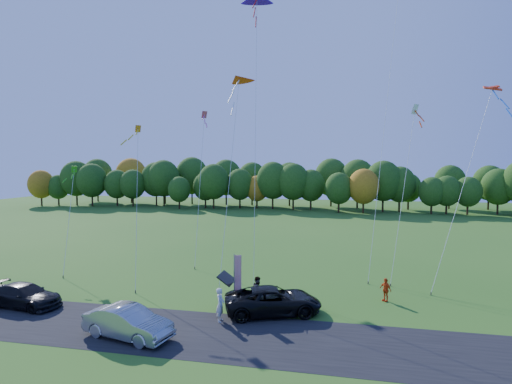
% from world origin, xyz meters
% --- Properties ---
extents(ground, '(160.00, 160.00, 0.00)m').
position_xyz_m(ground, '(0.00, 0.00, 0.00)').
color(ground, '#275B18').
extents(asphalt_strip, '(90.00, 6.00, 0.01)m').
position_xyz_m(asphalt_strip, '(0.00, -4.00, 0.01)').
color(asphalt_strip, black).
rests_on(asphalt_strip, ground).
extents(tree_line, '(116.00, 12.00, 10.00)m').
position_xyz_m(tree_line, '(0.00, 55.00, 0.00)').
color(tree_line, '#1E4711').
rests_on(tree_line, ground).
extents(black_suv, '(6.46, 4.52, 1.64)m').
position_xyz_m(black_suv, '(2.38, -0.37, 0.82)').
color(black_suv, black).
rests_on(black_suv, ground).
extents(silver_sedan, '(5.20, 2.79, 1.63)m').
position_xyz_m(silver_sedan, '(-4.57, -5.25, 0.81)').
color(silver_sedan, '#A2A3A7').
rests_on(silver_sedan, ground).
extents(dark_truck_a, '(5.18, 2.60, 1.45)m').
position_xyz_m(dark_truck_a, '(-13.46, -2.37, 0.72)').
color(dark_truck_a, black).
rests_on(dark_truck_a, ground).
extents(person_tailgate_a, '(0.51, 0.74, 1.96)m').
position_xyz_m(person_tailgate_a, '(-0.45, -2.16, 0.98)').
color(person_tailgate_a, silver).
rests_on(person_tailgate_a, ground).
extents(person_tailgate_b, '(0.91, 1.05, 1.84)m').
position_xyz_m(person_tailgate_b, '(1.16, 1.01, 0.92)').
color(person_tailgate_b, gray).
rests_on(person_tailgate_b, ground).
extents(person_east, '(0.90, 0.93, 1.56)m').
position_xyz_m(person_east, '(9.37, 3.34, 0.78)').
color(person_east, '#E04915').
rests_on(person_east, ground).
extents(feather_flag, '(0.47, 0.17, 3.56)m').
position_xyz_m(feather_flag, '(0.05, -0.19, 2.17)').
color(feather_flag, '#999999').
rests_on(feather_flag, ground).
extents(kite_delta_blue, '(3.09, 9.77, 26.16)m').
position_xyz_m(kite_delta_blue, '(-0.72, 9.27, 13.23)').
color(kite_delta_blue, '#4C3F33').
rests_on(kite_delta_blue, ground).
extents(kite_parafoil_orange, '(5.50, 12.48, 28.55)m').
position_xyz_m(kite_parafoil_orange, '(10.23, 12.95, 14.08)').
color(kite_parafoil_orange, '#4C3F33').
rests_on(kite_parafoil_orange, ground).
extents(kite_delta_red, '(2.63, 10.84, 18.19)m').
position_xyz_m(kite_delta_red, '(-2.19, 6.76, 9.29)').
color(kite_delta_red, '#4C3F33').
rests_on(kite_delta_red, ground).
extents(kite_parafoil_rainbow, '(7.09, 7.25, 15.79)m').
position_xyz_m(kite_parafoil_rainbow, '(15.51, 8.65, 7.78)').
color(kite_parafoil_rainbow, '#4C3F33').
rests_on(kite_parafoil_rainbow, ground).
extents(kite_diamond_yellow, '(3.38, 6.74, 12.76)m').
position_xyz_m(kite_diamond_yellow, '(-9.25, 4.62, 6.20)').
color(kite_diamond_yellow, '#4C3F33').
rests_on(kite_diamond_yellow, ground).
extents(kite_diamond_green, '(3.41, 6.27, 9.29)m').
position_xyz_m(kite_diamond_green, '(-16.84, 6.68, 4.44)').
color(kite_diamond_green, '#4C3F33').
rests_on(kite_diamond_green, ground).
extents(kite_diamond_white, '(3.01, 5.73, 14.55)m').
position_xyz_m(kite_diamond_white, '(11.28, 9.35, 7.03)').
color(kite_diamond_white, '#4C3F33').
rests_on(kite_diamond_white, ground).
extents(kite_diamond_pink, '(2.07, 7.74, 14.94)m').
position_xyz_m(kite_diamond_pink, '(-6.70, 12.11, 7.27)').
color(kite_diamond_pink, '#4C3F33').
rests_on(kite_diamond_pink, ground).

